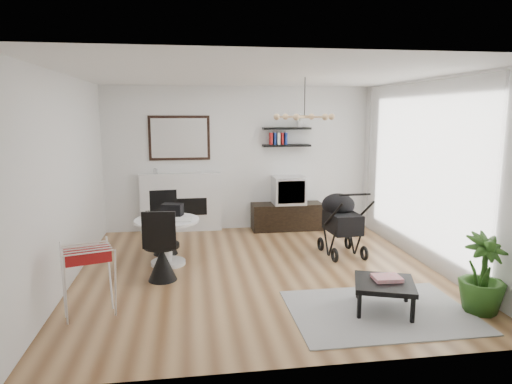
{
  "coord_description": "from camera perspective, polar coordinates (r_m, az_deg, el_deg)",
  "views": [
    {
      "loc": [
        -0.94,
        -6.08,
        2.2
      ],
      "look_at": [
        0.02,
        0.4,
        1.07
      ],
      "focal_mm": 32.0,
      "sensor_mm": 36.0,
      "label": 1
    }
  ],
  "objects": [
    {
      "name": "floor",
      "position": [
        6.53,
        0.35,
        -9.86
      ],
      "size": [
        5.0,
        5.0,
        0.0
      ],
      "primitive_type": "plane",
      "color": "brown",
      "rests_on": "ground"
    },
    {
      "name": "ceiling",
      "position": [
        6.17,
        0.37,
        14.46
      ],
      "size": [
        5.0,
        5.0,
        0.0
      ],
      "primitive_type": "plane",
      "color": "white",
      "rests_on": "wall_back"
    },
    {
      "name": "wall_back",
      "position": [
        8.67,
        -2.17,
        4.19
      ],
      "size": [
        5.0,
        0.0,
        5.0
      ],
      "primitive_type": "plane",
      "rotation": [
        1.57,
        0.0,
        0.0
      ],
      "color": "white",
      "rests_on": "floor"
    },
    {
      "name": "wall_left",
      "position": [
        6.33,
        -22.61,
        1.34
      ],
      "size": [
        0.0,
        5.0,
        5.0
      ],
      "primitive_type": "plane",
      "rotation": [
        1.57,
        0.0,
        1.57
      ],
      "color": "white",
      "rests_on": "floor"
    },
    {
      "name": "wall_right",
      "position": [
        7.04,
        20.93,
        2.23
      ],
      "size": [
        0.0,
        5.0,
        5.0
      ],
      "primitive_type": "plane",
      "rotation": [
        1.57,
        0.0,
        -1.57
      ],
      "color": "white",
      "rests_on": "floor"
    },
    {
      "name": "sheer_curtain",
      "position": [
        7.16,
        19.45,
        2.44
      ],
      "size": [
        0.04,
        3.6,
        2.6
      ],
      "primitive_type": "cube",
      "color": "white",
      "rests_on": "wall_right"
    },
    {
      "name": "fireplace",
      "position": [
        8.64,
        -9.36,
        -0.42
      ],
      "size": [
        1.5,
        0.17,
        2.16
      ],
      "color": "white",
      "rests_on": "floor"
    },
    {
      "name": "shelf_lower",
      "position": [
        8.67,
        3.83,
        5.83
      ],
      "size": [
        0.9,
        0.25,
        0.04
      ],
      "primitive_type": "cube",
      "color": "black",
      "rests_on": "wall_back"
    },
    {
      "name": "shelf_upper",
      "position": [
        8.65,
        3.86,
        7.94
      ],
      "size": [
        0.9,
        0.25,
        0.04
      ],
      "primitive_type": "cube",
      "color": "black",
      "rests_on": "wall_back"
    },
    {
      "name": "pendant_lamp",
      "position": [
        6.59,
        6.07,
        9.33
      ],
      "size": [
        0.9,
        0.9,
        0.1
      ],
      "primitive_type": null,
      "color": "tan",
      "rests_on": "ceiling"
    },
    {
      "name": "tv_console",
      "position": [
        8.75,
        3.89,
        -3.07
      ],
      "size": [
        1.34,
        0.47,
        0.5
      ],
      "primitive_type": "cube",
      "color": "black",
      "rests_on": "floor"
    },
    {
      "name": "crt_tv",
      "position": [
        8.66,
        4.1,
        0.24
      ],
      "size": [
        0.6,
        0.52,
        0.52
      ],
      "color": "silver",
      "rests_on": "tv_console"
    },
    {
      "name": "dining_table",
      "position": [
        6.81,
        -11.02,
        -5.26
      ],
      "size": [
        0.94,
        0.94,
        0.68
      ],
      "color": "white",
      "rests_on": "floor"
    },
    {
      "name": "laptop",
      "position": [
        6.69,
        -11.84,
        -3.39
      ],
      "size": [
        0.4,
        0.36,
        0.03
      ],
      "primitive_type": "imported",
      "rotation": [
        0.0,
        0.0,
        0.55
      ],
      "color": "black",
      "rests_on": "dining_table"
    },
    {
      "name": "black_bag",
      "position": [
        6.95,
        -10.4,
        -2.18
      ],
      "size": [
        0.34,
        0.27,
        0.18
      ],
      "primitive_type": "cube",
      "rotation": [
        0.0,
        0.0,
        -0.31
      ],
      "color": "black",
      "rests_on": "dining_table"
    },
    {
      "name": "newspaper",
      "position": [
        6.67,
        -9.48,
        -3.42
      ],
      "size": [
        0.37,
        0.32,
        0.01
      ],
      "primitive_type": "cube",
      "rotation": [
        0.0,
        0.0,
        -0.1
      ],
      "color": "white",
      "rests_on": "dining_table"
    },
    {
      "name": "drinking_glass",
      "position": [
        6.87,
        -13.4,
        -2.76
      ],
      "size": [
        0.06,
        0.06,
        0.11
      ],
      "primitive_type": "cylinder",
      "color": "white",
      "rests_on": "dining_table"
    },
    {
      "name": "chair_far",
      "position": [
        7.37,
        -11.3,
        -5.21
      ],
      "size": [
        0.47,
        0.49,
        0.99
      ],
      "rotation": [
        0.0,
        0.0,
        0.11
      ],
      "color": "black",
      "rests_on": "floor"
    },
    {
      "name": "chair_near",
      "position": [
        6.21,
        -11.68,
        -8.1
      ],
      "size": [
        0.47,
        0.48,
        0.98
      ],
      "rotation": [
        0.0,
        0.0,
        3.07
      ],
      "color": "black",
      "rests_on": "floor"
    },
    {
      "name": "drying_rack",
      "position": [
        5.34,
        -20.17,
        -10.29
      ],
      "size": [
        0.66,
        0.63,
        0.79
      ],
      "rotation": [
        0.0,
        0.0,
        0.31
      ],
      "color": "white",
      "rests_on": "floor"
    },
    {
      "name": "stroller",
      "position": [
        7.32,
        10.57,
        -4.14
      ],
      "size": [
        0.59,
        0.9,
        1.07
      ],
      "rotation": [
        0.0,
        0.0,
        0.07
      ],
      "color": "black",
      "rests_on": "floor"
    },
    {
      "name": "rug",
      "position": [
        5.46,
        15.2,
        -14.21
      ],
      "size": [
        2.0,
        1.44,
        0.01
      ],
      "primitive_type": "cube",
      "color": "gray",
      "rests_on": "floor"
    },
    {
      "name": "coffee_table",
      "position": [
        5.4,
        15.76,
        -11.1
      ],
      "size": [
        0.82,
        0.82,
        0.33
      ],
      "rotation": [
        0.0,
        0.0,
        -0.35
      ],
      "color": "black",
      "rests_on": "rug"
    },
    {
      "name": "magazines",
      "position": [
        5.44,
        16.05,
        -10.29
      ],
      "size": [
        0.32,
        0.25,
        0.04
      ],
      "primitive_type": "cube",
      "rotation": [
        0.0,
        0.0,
        -0.05
      ],
      "color": "#E4394E",
      "rests_on": "coffee_table"
    },
    {
      "name": "potted_plant",
      "position": [
        5.71,
        26.46,
        -9.14
      ],
      "size": [
        0.59,
        0.59,
        0.89
      ],
      "primitive_type": "imported",
      "rotation": [
        0.0,
        0.0,
        0.2
      ],
      "color": "#275217",
      "rests_on": "floor"
    }
  ]
}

